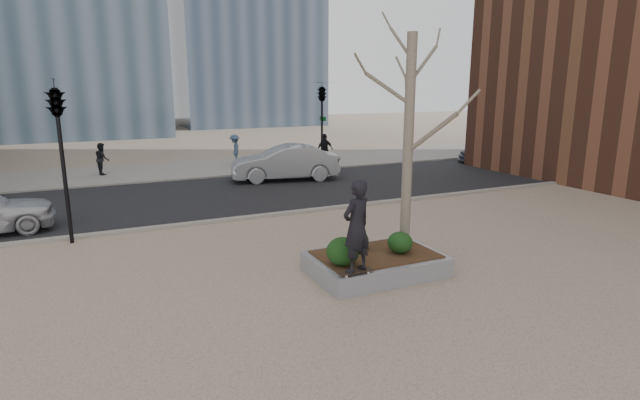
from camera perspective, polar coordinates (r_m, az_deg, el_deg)
name	(u,v)px	position (r m, az deg, el deg)	size (l,w,h in m)	color
ground	(337,280)	(11.46, 1.99, -9.12)	(120.00, 120.00, 0.00)	tan
street	(225,195)	(20.50, -10.79, 0.62)	(60.00, 8.00, 0.02)	black
far_sidewalk	(191,169)	(27.23, -14.49, 3.46)	(60.00, 6.00, 0.02)	gray
planter	(375,264)	(11.84, 6.35, -7.29)	(3.00, 2.00, 0.45)	gray
planter_mulch	(376,254)	(11.76, 6.38, -6.17)	(2.70, 1.70, 0.04)	#382314
sycamore_tree	(410,108)	(11.93, 10.20, 10.27)	(2.80, 2.80, 6.60)	gray
shrub_left	(343,251)	(10.87, 2.63, -5.88)	(0.73, 0.73, 0.62)	#133310
shrub_middle	(358,241)	(11.88, 4.31, -4.66)	(0.54, 0.54, 0.46)	#123611
shrub_right	(400,242)	(11.80, 9.12, -4.81)	(0.59, 0.59, 0.50)	#103312
skateboard	(356,273)	(10.55, 4.11, -8.30)	(0.78, 0.20, 0.07)	black
skateboarder	(357,226)	(10.23, 4.20, -3.01)	(0.71, 0.47, 1.95)	black
car_silver	(285,163)	(23.15, -4.02, 4.27)	(1.71, 4.91, 1.62)	gray
car_third	(496,151)	(30.34, 19.49, 5.30)	(1.79, 4.40, 1.28)	slate
pedestrian_a	(102,159)	(26.74, -23.64, 4.33)	(0.76, 0.59, 1.56)	black
pedestrian_b	(235,149)	(28.11, -9.71, 5.71)	(1.08, 0.62, 1.67)	#3C526C
pedestrian_c	(325,150)	(27.25, 0.55, 5.76)	(1.03, 0.43, 1.75)	black
traffic_light_near	(63,163)	(15.21, -27.30, 3.73)	(0.60, 2.48, 4.50)	black
traffic_light_far	(322,125)	(26.68, 0.22, 8.52)	(0.60, 2.48, 4.50)	black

